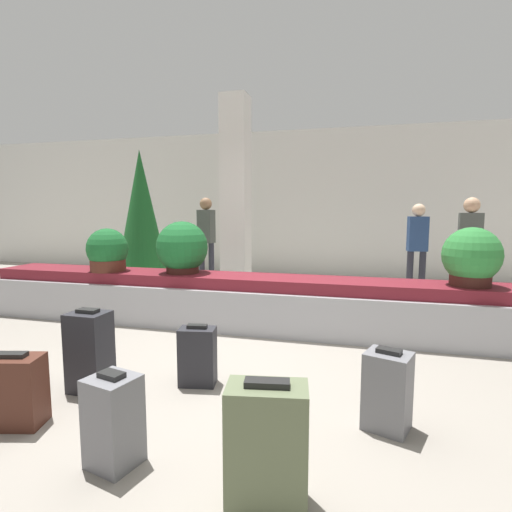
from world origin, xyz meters
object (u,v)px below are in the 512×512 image
traveler_0 (417,241)px  suitcase_0 (90,351)px  potted_plant_2 (471,258)px  pillar (236,200)px  suitcase_3 (198,356)px  suitcase_6 (114,421)px  traveler_1 (206,233)px  potted_plant_1 (107,251)px  potted_plant_0 (182,249)px  suitcase_5 (267,447)px  suitcase_1 (387,391)px  decorated_tree (141,217)px  traveler_2 (470,242)px  suitcase_4 (12,391)px

traveler_0 → suitcase_0: bearing=-132.1°
potted_plant_2 → pillar: bearing=156.0°
suitcase_3 → traveler_0: traveler_0 is taller
suitcase_6 → traveler_1: size_ratio=0.33×
suitcase_6 → potted_plant_1: bearing=139.0°
pillar → potted_plant_0: bearing=-102.5°
suitcase_6 → suitcase_5: bearing=7.5°
suitcase_1 → potted_plant_0: bearing=159.7°
suitcase_0 → potted_plant_0: (-0.13, 2.03, 0.63)m
suitcase_5 → potted_plant_0: potted_plant_0 is taller
suitcase_3 → traveler_0: bearing=53.0°
potted_plant_1 → decorated_tree: bearing=105.1°
traveler_0 → traveler_2: size_ratio=0.95×
suitcase_0 → suitcase_4: size_ratio=1.32×
traveler_0 → decorated_tree: bearing=-175.3°
suitcase_3 → decorated_tree: (-2.39, 3.20, 1.08)m
suitcase_0 → suitcase_5: suitcase_0 is taller
suitcase_1 → potted_plant_1: bearing=170.5°
suitcase_5 → suitcase_6: (-0.92, 0.10, -0.05)m
suitcase_3 → suitcase_4: suitcase_3 is taller
potted_plant_2 → traveler_1: 4.85m
suitcase_6 → suitcase_0: bearing=147.6°
pillar → suitcase_1: 4.19m
suitcase_0 → potted_plant_2: (3.23, 2.00, 0.62)m
suitcase_0 → suitcase_3: 0.86m
suitcase_5 → suitcase_3: bearing=116.7°
potted_plant_0 → traveler_2: traveler_2 is taller
suitcase_0 → traveler_2: 5.40m
potted_plant_2 → decorated_tree: decorated_tree is taller
suitcase_6 → potted_plant_2: (2.48, 2.79, 0.68)m
suitcase_3 → potted_plant_0: size_ratio=0.77×
suitcase_4 → traveler_0: bearing=44.5°
suitcase_3 → suitcase_6: (-0.05, -1.11, 0.02)m
potted_plant_1 → traveler_0: size_ratio=0.36×
suitcase_6 → potted_plant_1: 3.37m
suitcase_1 → potted_plant_0: size_ratio=0.83×
suitcase_5 → potted_plant_0: bearing=112.4°
pillar → suitcase_1: bearing=-57.7°
suitcase_5 → suitcase_4: bearing=161.6°
suitcase_0 → traveler_0: traveler_0 is taller
traveler_1 → suitcase_6: bearing=-59.5°
potted_plant_2 → traveler_0: size_ratio=0.40×
traveler_1 → decorated_tree: 1.38m
potted_plant_1 → potted_plant_2: bearing=1.1°
suitcase_4 → traveler_2: traveler_2 is taller
pillar → potted_plant_2: size_ratio=5.08×
suitcase_0 → suitcase_4: (-0.16, -0.59, -0.08)m
traveler_0 → suitcase_1: bearing=-108.1°
suitcase_5 → potted_plant_2: potted_plant_2 is taller
suitcase_6 → potted_plant_1: potted_plant_1 is taller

